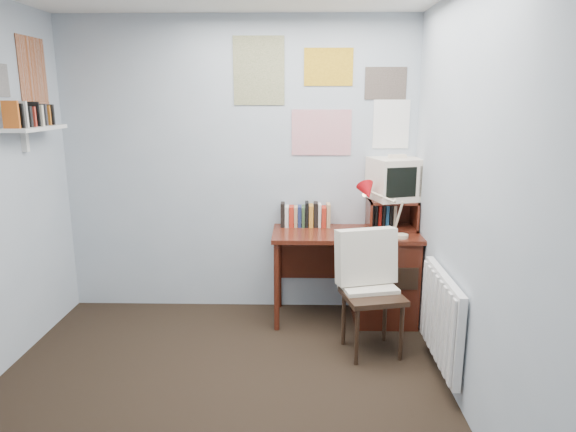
# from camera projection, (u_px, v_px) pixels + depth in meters

# --- Properties ---
(ground) EXTENTS (3.50, 3.50, 0.00)m
(ground) POSITION_uv_depth(u_px,v_px,m) (209.00, 423.00, 2.97)
(ground) COLOR black
(ground) RESTS_ON ground
(back_wall) EXTENTS (3.00, 0.02, 2.50)m
(back_wall) POSITION_uv_depth(u_px,v_px,m) (239.00, 168.00, 4.39)
(back_wall) COLOR #B0BCCA
(back_wall) RESTS_ON ground
(right_wall) EXTENTS (0.02, 3.50, 2.50)m
(right_wall) POSITION_uv_depth(u_px,v_px,m) (489.00, 214.00, 2.65)
(right_wall) COLOR #B0BCCA
(right_wall) RESTS_ON ground
(desk) EXTENTS (1.20, 0.55, 0.76)m
(desk) POSITION_uv_depth(u_px,v_px,m) (377.00, 273.00, 4.29)
(desk) COLOR #531F13
(desk) RESTS_ON ground
(desk_chair) EXTENTS (0.53, 0.51, 0.87)m
(desk_chair) POSITION_uv_depth(u_px,v_px,m) (373.00, 296.00, 3.70)
(desk_chair) COLOR black
(desk_chair) RESTS_ON ground
(desk_lamp) EXTENTS (0.30, 0.27, 0.38)m
(desk_lamp) POSITION_uv_depth(u_px,v_px,m) (403.00, 214.00, 3.99)
(desk_lamp) COLOR red
(desk_lamp) RESTS_ON desk
(tv_riser) EXTENTS (0.40, 0.30, 0.25)m
(tv_riser) POSITION_uv_depth(u_px,v_px,m) (392.00, 214.00, 4.29)
(tv_riser) COLOR #531F13
(tv_riser) RESTS_ON desk
(crt_tv) EXTENTS (0.48, 0.46, 0.37)m
(crt_tv) POSITION_uv_depth(u_px,v_px,m) (396.00, 177.00, 4.23)
(crt_tv) COLOR beige
(crt_tv) RESTS_ON tv_riser
(book_row) EXTENTS (0.60, 0.14, 0.22)m
(book_row) POSITION_uv_depth(u_px,v_px,m) (316.00, 214.00, 4.37)
(book_row) COLOR #531F13
(book_row) RESTS_ON desk
(radiator) EXTENTS (0.09, 0.80, 0.60)m
(radiator) POSITION_uv_depth(u_px,v_px,m) (442.00, 318.00, 3.37)
(radiator) COLOR white
(radiator) RESTS_ON right_wall
(wall_shelf) EXTENTS (0.20, 0.62, 0.24)m
(wall_shelf) POSITION_uv_depth(u_px,v_px,m) (34.00, 128.00, 3.70)
(wall_shelf) COLOR white
(wall_shelf) RESTS_ON left_wall
(posters_back) EXTENTS (1.20, 0.01, 0.90)m
(posters_back) POSITION_uv_depth(u_px,v_px,m) (322.00, 96.00, 4.23)
(posters_back) COLOR white
(posters_back) RESTS_ON back_wall
(posters_left) EXTENTS (0.01, 0.70, 0.60)m
(posters_left) POSITION_uv_depth(u_px,v_px,m) (15.00, 74.00, 3.62)
(posters_left) COLOR white
(posters_left) RESTS_ON left_wall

